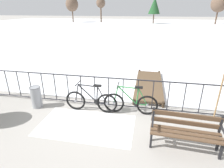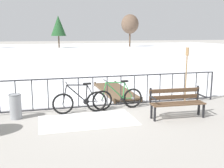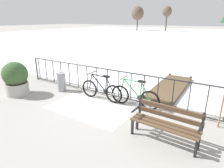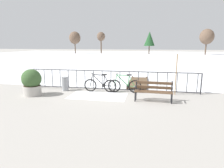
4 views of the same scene
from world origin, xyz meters
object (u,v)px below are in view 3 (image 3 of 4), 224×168
Objects in this scene: park_bench at (166,121)px; bicycle_near_railing at (135,96)px; bicycle_second at (101,90)px; trash_bin at (62,82)px; planter_with_shrub at (16,78)px.

bicycle_near_railing is at bearing 137.65° from park_bench.
bicycle_second is (-1.26, -0.11, 0.00)m from bicycle_near_railing.
bicycle_second is 1.90m from trash_bin.
trash_bin is at bearing -177.58° from bicycle_second.
bicycle_second is at bearing 156.11° from park_bench.
planter_with_shrub is at bearing -179.20° from park_bench.
bicycle_second is 2.93m from park_bench.
bicycle_second is 1.34× the size of planter_with_shrub.
park_bench is at bearing -13.59° from trash_bin.
bicycle_second is 1.05× the size of park_bench.
bicycle_second is 3.33m from planter_with_shrub.
bicycle_second is 2.34× the size of trash_bin.
park_bench is at bearing -23.89° from bicycle_second.
bicycle_near_railing is at bearing 4.87° from bicycle_second.
bicycle_second reaches higher than trash_bin.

